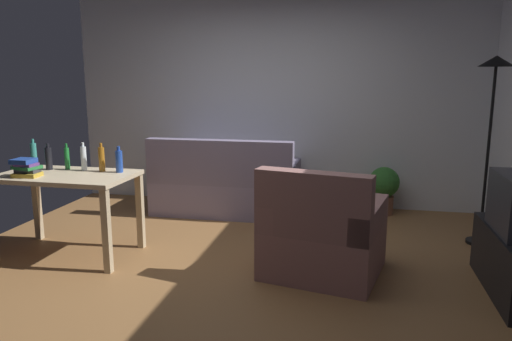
{
  "coord_description": "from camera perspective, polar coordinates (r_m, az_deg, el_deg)",
  "views": [
    {
      "loc": [
        0.99,
        -3.84,
        1.62
      ],
      "look_at": [
        0.1,
        0.5,
        0.75
      ],
      "focal_mm": 33.61,
      "sensor_mm": 36.0,
      "label": 1
    }
  ],
  "objects": [
    {
      "name": "bottle_green",
      "position": [
        4.83,
        -21.57,
        1.39
      ],
      "size": [
        0.05,
        0.05,
        0.25
      ],
      "color": "#1E722D",
      "rests_on": "desk"
    },
    {
      "name": "book_stack",
      "position": [
        4.63,
        -25.68,
        0.28
      ],
      "size": [
        0.24,
        0.21,
        0.16
      ],
      "color": "#B7932D",
      "rests_on": "desk"
    },
    {
      "name": "torchiere_lamp",
      "position": [
        5.02,
        26.37,
        7.62
      ],
      "size": [
        0.32,
        0.32,
        1.81
      ],
      "color": "black",
      "rests_on": "ground_plane"
    },
    {
      "name": "potted_plant",
      "position": [
        5.89,
        14.97,
        -1.91
      ],
      "size": [
        0.36,
        0.36,
        0.57
      ],
      "color": "brown",
      "rests_on": "ground_plane"
    },
    {
      "name": "bottle_blue",
      "position": [
        4.53,
        -15.98,
        1.09
      ],
      "size": [
        0.06,
        0.06,
        0.24
      ],
      "color": "#2347A3",
      "rests_on": "desk"
    },
    {
      "name": "armchair",
      "position": [
        4.02,
        7.85,
        -7.85
      ],
      "size": [
        1.06,
        1.01,
        0.92
      ],
      "rotation": [
        0.0,
        0.0,
        2.93
      ],
      "color": "#996B66",
      "rests_on": "ground_plane"
    },
    {
      "name": "bottle_dark",
      "position": [
        4.88,
        -23.46,
        1.36
      ],
      "size": [
        0.06,
        0.06,
        0.25
      ],
      "color": "black",
      "rests_on": "desk"
    },
    {
      "name": "bottle_amber",
      "position": [
        4.62,
        -17.9,
        1.33
      ],
      "size": [
        0.06,
        0.06,
        0.26
      ],
      "color": "#9E6019",
      "rests_on": "desk"
    },
    {
      "name": "ground_plane",
      "position": [
        4.28,
        -2.71,
        -11.26
      ],
      "size": [
        5.2,
        4.4,
        0.02
      ],
      "primitive_type": "cube",
      "color": "olive"
    },
    {
      "name": "couch",
      "position": [
        5.77,
        -3.64,
        -2.04
      ],
      "size": [
        1.7,
        0.84,
        0.92
      ],
      "rotation": [
        0.0,
        0.0,
        3.14
      ],
      "color": "gray",
      "rests_on": "ground_plane"
    },
    {
      "name": "desk",
      "position": [
        4.66,
        -21.67,
        -1.7
      ],
      "size": [
        1.21,
        0.72,
        0.76
      ],
      "rotation": [
        0.0,
        0.0,
        -0.02
      ],
      "color": "#C6B28E",
      "rests_on": "ground_plane"
    },
    {
      "name": "bottle_clear",
      "position": [
        4.72,
        -19.82,
        1.4
      ],
      "size": [
        0.05,
        0.05,
        0.26
      ],
      "color": "silver",
      "rests_on": "desk"
    },
    {
      "name": "wall_rear",
      "position": [
        6.12,
        2.3,
        8.58
      ],
      "size": [
        5.2,
        0.1,
        2.7
      ],
      "primitive_type": "cube",
      "color": "silver",
      "rests_on": "ground_plane"
    },
    {
      "name": "bottle_tall",
      "position": [
        5.04,
        -24.92,
        1.68
      ],
      "size": [
        0.06,
        0.06,
        0.28
      ],
      "color": "teal",
      "rests_on": "desk"
    }
  ]
}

